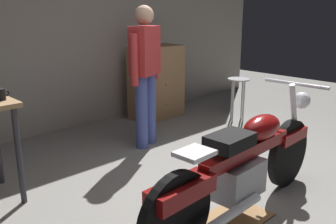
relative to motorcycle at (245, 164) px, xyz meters
name	(u,v)px	position (x,y,z in m)	size (l,w,h in m)	color
ground_plane	(226,195)	(0.17, 0.30, -0.45)	(12.00, 12.00, 0.00)	gray
back_wall	(62,15)	(0.17, 3.10, 1.10)	(8.00, 0.12, 3.10)	gray
motorcycle	(245,164)	(0.00, 0.00, 0.00)	(2.19, 0.60, 1.00)	black
person_standing	(145,71)	(0.49, 1.78, 0.48)	(0.54, 0.34, 1.67)	#44539C
shop_stool	(238,88)	(2.15, 1.62, 0.05)	(0.32, 0.32, 0.64)	#B2B2B7
wooden_dresser	(156,82)	(1.40, 2.60, 0.10)	(0.80, 0.47, 1.10)	#99724C
drip_tray	(235,218)	(-0.09, 0.00, -0.44)	(0.56, 0.40, 0.01)	olive
mug_black_matte	(1,94)	(-1.24, 1.57, 0.50)	(0.10, 0.07, 0.10)	black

